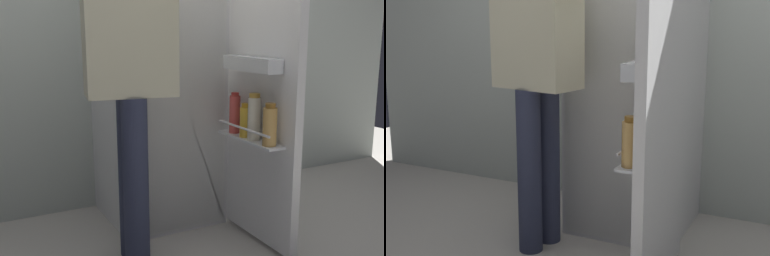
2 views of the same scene
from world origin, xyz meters
TOP-DOWN VIEW (x-y plane):
  - refrigerator at (0.02, 0.51)m, footprint 0.65×1.20m
  - person at (-0.33, 0.07)m, footprint 0.54×0.77m

SIDE VIEW (x-z plane):
  - refrigerator at x=0.02m, z-range 0.00..1.67m
  - person at x=-0.33m, z-range 0.16..1.82m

